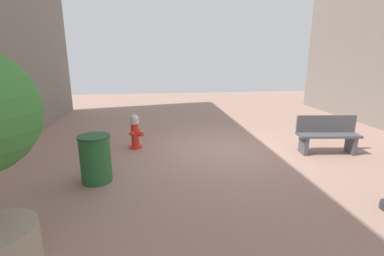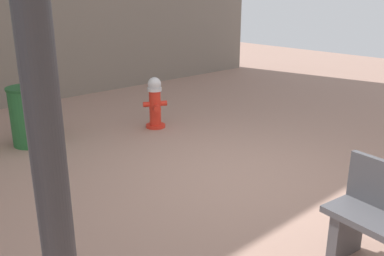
# 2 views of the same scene
# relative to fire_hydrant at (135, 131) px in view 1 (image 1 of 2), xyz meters

# --- Properties ---
(ground_plane) EXTENTS (23.40, 23.40, 0.00)m
(ground_plane) POSITION_rel_fire_hydrant_xyz_m (-2.45, 0.50, -0.46)
(ground_plane) COLOR #9E7A6B
(fire_hydrant) EXTENTS (0.41, 0.42, 0.92)m
(fire_hydrant) POSITION_rel_fire_hydrant_xyz_m (0.00, 0.00, 0.00)
(fire_hydrant) COLOR red
(fire_hydrant) RESTS_ON ground_plane
(bench_near) EXTENTS (1.55, 0.62, 0.95)m
(bench_near) POSITION_rel_fire_hydrant_xyz_m (-4.84, 1.04, 0.03)
(bench_near) COLOR #4C4C51
(bench_near) RESTS_ON ground_plane
(trash_bin) EXTENTS (0.61, 0.61, 0.94)m
(trash_bin) POSITION_rel_fire_hydrant_xyz_m (0.63, 2.00, 0.01)
(trash_bin) COLOR #266633
(trash_bin) RESTS_ON ground_plane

